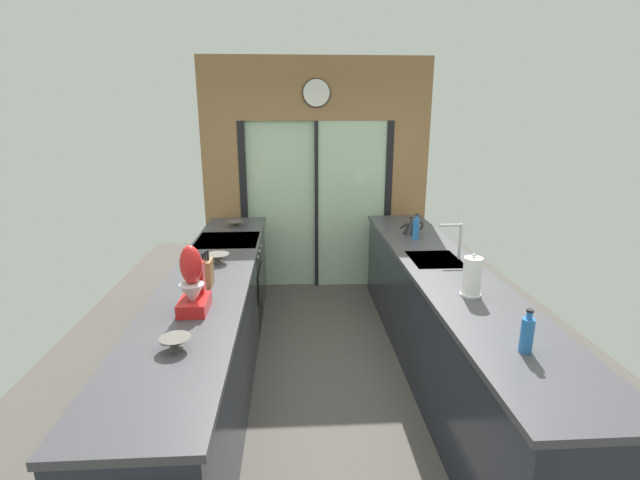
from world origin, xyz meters
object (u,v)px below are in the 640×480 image
(mixing_bowl_near, at_px, (175,343))
(mixing_bowl_mid, at_px, (218,258))
(oven_range, at_px, (230,285))
(knife_block, at_px, (206,272))
(soap_bottle_far, at_px, (416,228))
(kettle, at_px, (411,226))
(mixing_bowl_far, at_px, (236,224))
(paper_towel_roll, at_px, (472,277))
(soap_bottle_near, at_px, (527,334))
(stand_mixer, at_px, (193,286))

(mixing_bowl_near, xyz_separation_m, mixing_bowl_mid, (0.00, 1.39, 0.00))
(oven_range, relative_size, knife_block, 3.55)
(soap_bottle_far, bearing_deg, knife_block, -148.03)
(oven_range, xyz_separation_m, knife_block, (0.02, -1.18, 0.56))
(kettle, bearing_deg, knife_block, -143.90)
(oven_range, distance_m, mixing_bowl_near, 2.14)
(mixing_bowl_far, xyz_separation_m, knife_block, (0.00, -1.70, 0.06))
(paper_towel_roll, bearing_deg, mixing_bowl_far, 131.90)
(kettle, relative_size, soap_bottle_near, 1.01)
(kettle, height_order, soap_bottle_near, soap_bottle_near)
(oven_range, distance_m, mixing_bowl_mid, 0.86)
(oven_range, bearing_deg, mixing_bowl_mid, -88.47)
(knife_block, xyz_separation_m, kettle, (1.78, 1.30, -0.02))
(oven_range, height_order, mixing_bowl_mid, mixing_bowl_mid)
(mixing_bowl_near, bearing_deg, mixing_bowl_far, 90.00)
(oven_range, bearing_deg, stand_mixer, -89.34)
(oven_range, height_order, paper_towel_roll, paper_towel_roll)
(knife_block, height_order, kettle, knife_block)
(stand_mixer, bearing_deg, kettle, 44.01)
(oven_range, distance_m, soap_bottle_far, 1.89)
(mixing_bowl_far, bearing_deg, knife_block, -90.00)
(oven_range, xyz_separation_m, mixing_bowl_mid, (0.02, -0.69, 0.51))
(knife_block, relative_size, soap_bottle_near, 1.12)
(mixing_bowl_far, xyz_separation_m, soap_bottle_far, (1.78, -0.58, 0.07))
(mixing_bowl_mid, xyz_separation_m, kettle, (1.78, 0.81, 0.04))
(mixing_bowl_mid, height_order, knife_block, knife_block)
(kettle, height_order, soap_bottle_far, soap_bottle_far)
(kettle, bearing_deg, mixing_bowl_mid, -155.65)
(stand_mixer, distance_m, paper_towel_roll, 1.79)
(mixing_bowl_mid, height_order, kettle, kettle)
(oven_range, relative_size, paper_towel_roll, 3.15)
(knife_block, xyz_separation_m, soap_bottle_far, (1.78, 1.11, 0.01))
(knife_block, height_order, soap_bottle_far, knife_block)
(mixing_bowl_near, xyz_separation_m, mixing_bowl_far, (-0.00, 2.59, -0.00))
(soap_bottle_far, bearing_deg, mixing_bowl_near, -131.56)
(mixing_bowl_mid, relative_size, soap_bottle_far, 0.75)
(mixing_bowl_near, distance_m, soap_bottle_far, 2.68)
(stand_mixer, bearing_deg, mixing_bowl_near, -90.00)
(mixing_bowl_near, relative_size, paper_towel_roll, 0.55)
(soap_bottle_far, bearing_deg, mixing_bowl_far, 161.83)
(mixing_bowl_far, bearing_deg, mixing_bowl_near, -90.00)
(mixing_bowl_mid, xyz_separation_m, paper_towel_roll, (1.78, -0.78, 0.09))
(oven_range, relative_size, stand_mixer, 2.19)
(stand_mixer, bearing_deg, soap_bottle_near, -18.73)
(soap_bottle_near, distance_m, soap_bottle_far, 2.14)
(soap_bottle_far, bearing_deg, kettle, 89.46)
(knife_block, distance_m, paper_towel_roll, 1.80)
(soap_bottle_near, height_order, paper_towel_roll, paper_towel_roll)
(stand_mixer, xyz_separation_m, soap_bottle_near, (1.78, -0.60, -0.06))
(mixing_bowl_near, relative_size, soap_bottle_near, 0.69)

